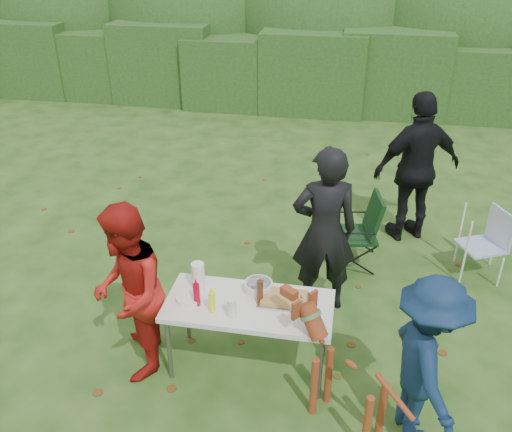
% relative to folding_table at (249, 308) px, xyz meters
% --- Properties ---
extents(ground, '(80.00, 80.00, 0.00)m').
position_rel_folding_table_xyz_m(ground, '(-0.14, 0.19, -0.69)').
color(ground, '#1E4211').
extents(hedge_row, '(22.00, 1.40, 1.70)m').
position_rel_folding_table_xyz_m(hedge_row, '(-0.14, 8.19, 0.16)').
color(hedge_row, '#23471C').
rests_on(hedge_row, ground).
extents(shrub_backdrop, '(20.00, 2.60, 3.20)m').
position_rel_folding_table_xyz_m(shrub_backdrop, '(-0.14, 9.79, 0.91)').
color(shrub_backdrop, '#3D6628').
rests_on(shrub_backdrop, ground).
extents(folding_table, '(1.50, 0.70, 0.74)m').
position_rel_folding_table_xyz_m(folding_table, '(0.00, 0.00, 0.00)').
color(folding_table, silver).
rests_on(folding_table, ground).
extents(person_cook, '(0.76, 0.58, 1.86)m').
position_rel_folding_table_xyz_m(person_cook, '(0.58, 1.08, 0.24)').
color(person_cook, black).
rests_on(person_cook, ground).
extents(person_red_jacket, '(0.87, 0.99, 1.70)m').
position_rel_folding_table_xyz_m(person_red_jacket, '(-1.05, -0.19, 0.17)').
color(person_red_jacket, '#A81813').
rests_on(person_red_jacket, ground).
extents(person_black_puffy, '(1.25, 0.92, 1.97)m').
position_rel_folding_table_xyz_m(person_black_puffy, '(1.63, 2.77, 0.30)').
color(person_black_puffy, black).
rests_on(person_black_puffy, ground).
extents(child, '(0.79, 1.09, 1.51)m').
position_rel_folding_table_xyz_m(child, '(1.48, -0.49, 0.07)').
color(child, '#0E2443').
rests_on(child, ground).
extents(dog, '(1.14, 1.00, 1.04)m').
position_rel_folding_table_xyz_m(dog, '(0.92, -0.53, -0.17)').
color(dog, brown).
rests_on(dog, ground).
extents(camping_chair, '(0.68, 0.68, 0.94)m').
position_rel_folding_table_xyz_m(camping_chair, '(0.91, 1.94, -0.22)').
color(camping_chair, black).
rests_on(camping_chair, ground).
extents(lawn_chair, '(0.66, 0.66, 0.84)m').
position_rel_folding_table_xyz_m(lawn_chair, '(2.38, 2.00, -0.27)').
color(lawn_chair, '#3F61B9').
rests_on(lawn_chair, ground).
extents(food_tray, '(0.45, 0.30, 0.02)m').
position_rel_folding_table_xyz_m(food_tray, '(0.30, 0.09, 0.06)').
color(food_tray, '#B7B7BA').
rests_on(food_tray, folding_table).
extents(focaccia_bread, '(0.40, 0.26, 0.04)m').
position_rel_folding_table_xyz_m(focaccia_bread, '(0.30, 0.09, 0.09)').
color(focaccia_bread, '#B78C49').
rests_on(focaccia_bread, food_tray).
extents(mustard_bottle, '(0.06, 0.06, 0.20)m').
position_rel_folding_table_xyz_m(mustard_bottle, '(-0.29, -0.16, 0.15)').
color(mustard_bottle, '#FEFF1C').
rests_on(mustard_bottle, folding_table).
extents(ketchup_bottle, '(0.06, 0.06, 0.22)m').
position_rel_folding_table_xyz_m(ketchup_bottle, '(-0.45, -0.10, 0.16)').
color(ketchup_bottle, '#B80121').
rests_on(ketchup_bottle, folding_table).
extents(beer_bottle, '(0.06, 0.06, 0.24)m').
position_rel_folding_table_xyz_m(beer_bottle, '(0.10, 0.03, 0.17)').
color(beer_bottle, '#47230F').
rests_on(beer_bottle, folding_table).
extents(paper_towel_roll, '(0.12, 0.12, 0.26)m').
position_rel_folding_table_xyz_m(paper_towel_roll, '(-0.51, 0.16, 0.18)').
color(paper_towel_roll, white).
rests_on(paper_towel_roll, folding_table).
extents(cup_stack, '(0.08, 0.08, 0.18)m').
position_rel_folding_table_xyz_m(cup_stack, '(-0.11, -0.20, 0.14)').
color(cup_stack, white).
rests_on(cup_stack, folding_table).
extents(pasta_bowl, '(0.26, 0.26, 0.10)m').
position_rel_folding_table_xyz_m(pasta_bowl, '(0.05, 0.19, 0.10)').
color(pasta_bowl, silver).
rests_on(pasta_bowl, folding_table).
extents(plate_stack, '(0.24, 0.24, 0.05)m').
position_rel_folding_table_xyz_m(plate_stack, '(-0.54, -0.05, 0.08)').
color(plate_stack, white).
rests_on(plate_stack, folding_table).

